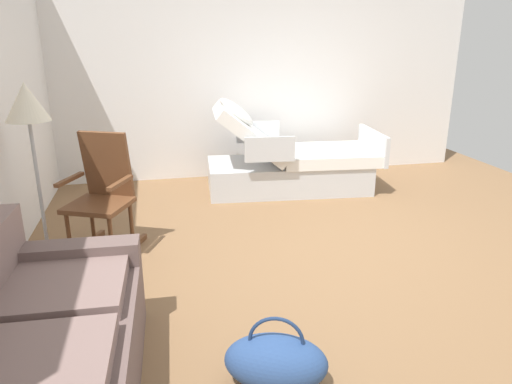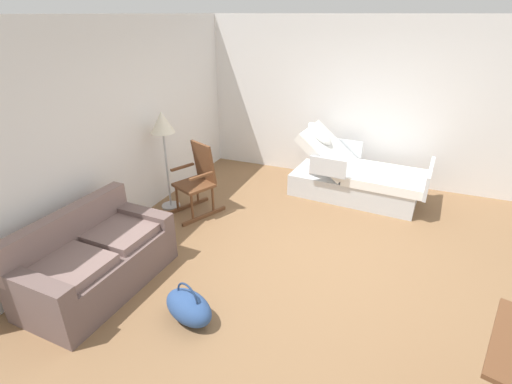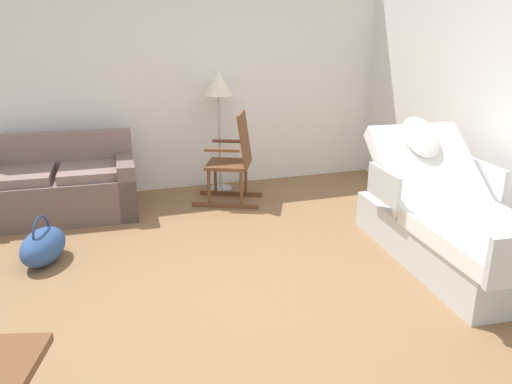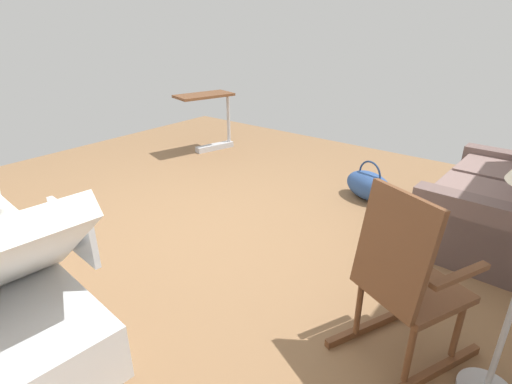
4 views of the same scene
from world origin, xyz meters
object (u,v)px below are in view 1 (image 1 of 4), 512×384
object	(u,v)px
hospital_bed	(289,164)
couch	(40,358)
duffel_bag	(276,362)
rocking_chair	(102,196)
floor_lamp	(28,115)

from	to	relation	value
hospital_bed	couch	size ratio (longest dim) A/B	1.31
hospital_bed	couch	distance (m)	3.96
hospital_bed	couch	bearing A→B (deg)	145.94
duffel_bag	couch	bearing A→B (deg)	85.96
couch	rocking_chair	distance (m)	1.93
hospital_bed	rocking_chair	bearing A→B (deg)	123.63
rocking_chair	floor_lamp	xyz separation A→B (m)	(-0.05, 0.48, 0.72)
rocking_chair	duffel_bag	size ratio (longest dim) A/B	1.65
rocking_chair	floor_lamp	world-z (taller)	floor_lamp
floor_lamp	duffel_bag	xyz separation A→B (m)	(-1.95, -1.51, -1.07)
hospital_bed	rocking_chair	size ratio (longest dim) A/B	2.03
floor_lamp	duffel_bag	size ratio (longest dim) A/B	2.33
floor_lamp	duffel_bag	bearing A→B (deg)	-142.22
hospital_bed	couch	xyz separation A→B (m)	(-3.28, 2.22, -0.01)
rocking_chair	duffel_bag	bearing A→B (deg)	-152.78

